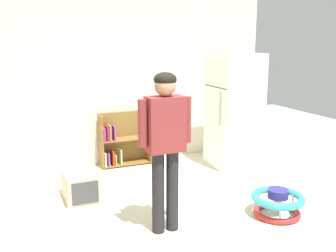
% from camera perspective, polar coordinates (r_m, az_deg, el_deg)
% --- Properties ---
extents(ground_plane, '(12.00, 12.00, 0.00)m').
position_cam_1_polar(ground_plane, '(4.49, 0.98, -13.68)').
color(ground_plane, beige).
rests_on(ground_plane, ground).
extents(back_wall, '(5.20, 0.06, 2.70)m').
position_cam_1_polar(back_wall, '(6.26, -7.69, 6.68)').
color(back_wall, silver).
rests_on(back_wall, ground).
extents(refrigerator, '(0.73, 0.68, 1.78)m').
position_cam_1_polar(refrigerator, '(6.18, 9.68, 2.22)').
color(refrigerator, white).
rests_on(refrigerator, ground).
extents(bookshelf, '(0.80, 0.28, 0.85)m').
position_cam_1_polar(bookshelf, '(6.26, -6.90, -2.39)').
color(bookshelf, brown).
rests_on(bookshelf, ground).
extents(standing_person, '(0.57, 0.23, 1.68)m').
position_cam_1_polar(standing_person, '(3.92, -0.41, -1.67)').
color(standing_person, '#252228').
rests_on(standing_person, ground).
extents(baby_walker, '(0.60, 0.60, 0.32)m').
position_cam_1_polar(baby_walker, '(4.70, 15.76, -10.78)').
color(baby_walker, red).
rests_on(baby_walker, ground).
extents(pet_carrier, '(0.42, 0.55, 0.36)m').
position_cam_1_polar(pet_carrier, '(5.09, -12.63, -8.49)').
color(pet_carrier, beige).
rests_on(pet_carrier, ground).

